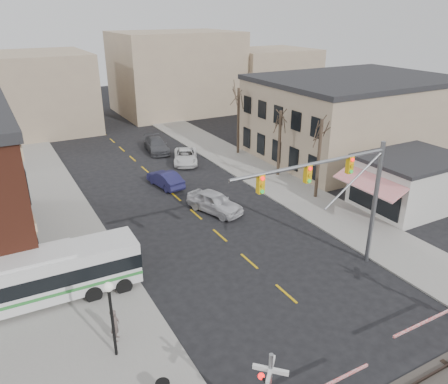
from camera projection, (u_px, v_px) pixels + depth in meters
The scene contains 17 objects.
ground at pixel (308, 313), 23.43m from camera, with size 160.00×160.00×0.00m, color black.
sidewalk_west at pixel (58, 210), 35.29m from camera, with size 5.00×60.00×0.12m, color gray.
sidewalk_east at pixel (255, 171), 43.78m from camera, with size 5.00×60.00×0.12m, color gray.
tan_building at pixel (353, 116), 47.73m from camera, with size 20.30×15.30×8.50m.
awning_shop at pixel (410, 182), 35.37m from camera, with size 9.74×6.20×4.30m.
tree_east_a at pixel (319, 159), 36.44m from camera, with size 0.28×0.28×6.75m.
tree_east_b at pixel (279, 144), 41.50m from camera, with size 0.28×0.28×6.30m.
tree_east_c at pixel (238, 121), 47.87m from camera, with size 0.28×0.28×7.20m.
transit_bus at pixel (33, 278), 23.54m from camera, with size 11.47×2.80×2.94m.
traffic_signal_mast at pixel (343, 186), 24.88m from camera, with size 10.45×0.30×8.00m.
street_lamp at pixel (110, 304), 19.39m from camera, with size 0.44×0.44×4.00m.
car_a at pixel (215, 202), 34.88m from camera, with size 1.99×4.95×1.69m, color silver.
car_b at pixel (165, 179), 39.89m from camera, with size 1.57×4.51×1.49m, color #1D1C47.
car_c at pixel (186, 156), 46.05m from camera, with size 2.38×5.17×1.44m, color silver.
car_d at pixel (157, 145), 49.66m from camera, with size 2.16×5.31×1.54m, color #46474C.
pedestrian_near at pixel (115, 325), 21.09m from camera, with size 0.64×0.42×1.75m, color #5A4C48.
pedestrian_far at pixel (93, 273), 25.31m from camera, with size 0.83×0.65×1.70m, color #303B55.
Camera 1 is at (-13.21, -14.48, 15.11)m, focal length 35.00 mm.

